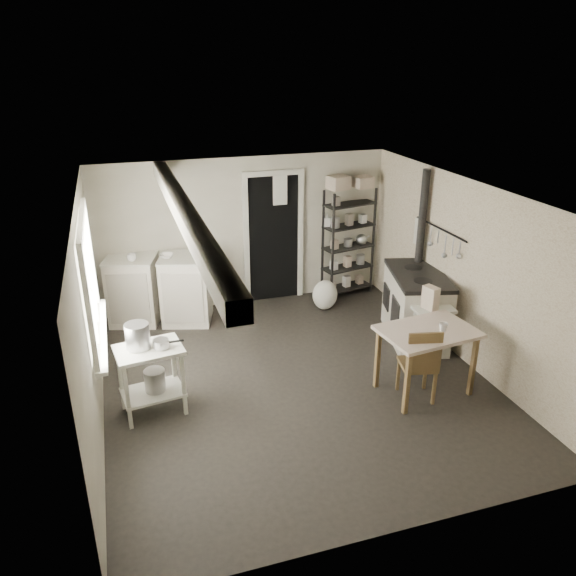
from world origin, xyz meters
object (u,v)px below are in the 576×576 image
object	(u,v)px
base_cabinets	(160,292)
stockpot	(137,336)
shelf_rack	(348,239)
flour_sack	(325,295)
prep_table	(152,380)
chair	(418,360)
stove	(416,309)
work_table	(425,362)

from	to	relation	value
base_cabinets	stockpot	bearing A→B (deg)	-84.20
shelf_rack	flour_sack	xyz separation A→B (m)	(-0.56, -0.48, -0.71)
flour_sack	prep_table	bearing A→B (deg)	-144.68
prep_table	chair	distance (m)	2.97
prep_table	chair	xyz separation A→B (m)	(2.91, -0.62, 0.08)
stove	prep_table	bearing A→B (deg)	-154.69
stove	flour_sack	xyz separation A→B (m)	(-0.84, 1.28, -0.20)
stockpot	flour_sack	distance (m)	3.54
prep_table	shelf_rack	bearing A→B (deg)	36.18
prep_table	stove	bearing A→B (deg)	10.78
shelf_rack	chair	bearing A→B (deg)	-110.60
stockpot	shelf_rack	size ratio (longest dim) A/B	0.16
work_table	flour_sack	world-z (taller)	work_table
chair	base_cabinets	bearing A→B (deg)	143.88
work_table	stockpot	bearing A→B (deg)	169.83
work_table	prep_table	bearing A→B (deg)	170.24
stockpot	stove	bearing A→B (deg)	9.92
stockpot	chair	bearing A→B (deg)	-12.33
chair	prep_table	bearing A→B (deg)	-179.37
stove	chair	distance (m)	1.49
shelf_rack	stove	distance (m)	1.85
chair	flour_sack	bearing A→B (deg)	105.35
base_cabinets	shelf_rack	distance (m)	3.06
prep_table	base_cabinets	bearing A→B (deg)	81.97
work_table	chair	bearing A→B (deg)	-149.00
prep_table	stockpot	xyz separation A→B (m)	(-0.09, 0.04, 0.54)
stockpot	work_table	xyz separation A→B (m)	(3.15, -0.57, -0.56)
prep_table	work_table	distance (m)	3.10
stockpot	base_cabinets	world-z (taller)	stockpot
shelf_rack	work_table	distance (m)	3.04
stove	flour_sack	world-z (taller)	stove
shelf_rack	work_table	bearing A→B (deg)	-107.99
stove	flour_sack	bearing A→B (deg)	137.58
shelf_rack	chair	world-z (taller)	shelf_rack
stockpot	shelf_rack	distance (m)	4.20
prep_table	stove	distance (m)	3.69
chair	work_table	bearing A→B (deg)	43.61
shelf_rack	work_table	world-z (taller)	shelf_rack
prep_table	flour_sack	xyz separation A→B (m)	(2.78, 1.97, -0.16)
stockpot	chair	distance (m)	3.11
base_cabinets	shelf_rack	bearing A→B (deg)	18.64
base_cabinets	stove	distance (m)	3.68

